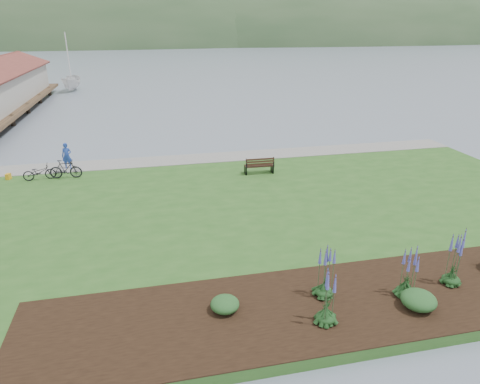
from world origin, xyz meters
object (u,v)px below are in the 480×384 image
object	(u,v)px
park_bench	(259,165)
person	(66,154)
bicycle_a	(39,172)
sailboat	(73,91)

from	to	relation	value
park_bench	person	world-z (taller)	person
park_bench	bicycle_a	distance (m)	12.82
park_bench	person	bearing A→B (deg)	164.33
person	sailboat	distance (m)	36.88
sailboat	bicycle_a	bearing A→B (deg)	-81.32
person	sailboat	size ratio (longest dim) A/B	0.08
bicycle_a	sailboat	xyz separation A→B (m)	(-3.30, 38.35, -0.86)
person	sailboat	xyz separation A→B (m)	(-4.61, 36.57, -1.36)
park_bench	bicycle_a	bearing A→B (deg)	173.69
person	sailboat	world-z (taller)	sailboat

